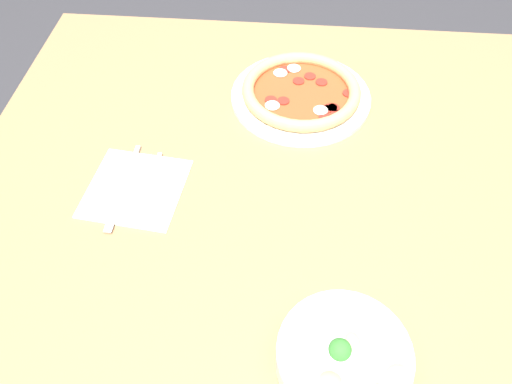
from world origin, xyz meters
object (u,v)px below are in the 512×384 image
at_px(bowl, 344,357).
at_px(knife, 125,183).
at_px(fork, 149,187).
at_px(pizza, 303,93).

bearing_deg(bowl, knife, -38.13).
xyz_separation_m(bowl, knife, (0.40, -0.31, -0.02)).
relative_size(bowl, fork, 1.07).
distance_m(pizza, knife, 0.43).
xyz_separation_m(pizza, bowl, (-0.07, 0.59, 0.01)).
distance_m(pizza, bowl, 0.59).
bearing_deg(bowl, fork, -41.07).
bearing_deg(pizza, fork, 45.57).
distance_m(bowl, fork, 0.46).
relative_size(pizza, knife, 1.44).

